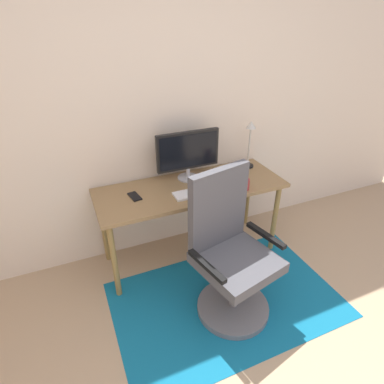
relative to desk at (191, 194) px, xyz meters
name	(u,v)px	position (x,y,z in m)	size (l,w,h in m)	color
wall_back	(156,105)	(-0.16, 0.36, 0.67)	(6.00, 0.10, 2.60)	beige
area_rug	(226,299)	(0.03, -0.61, -0.63)	(1.70, 1.07, 0.01)	#11648A
desk	(191,194)	(0.00, 0.00, 0.00)	(1.55, 0.57, 0.70)	olive
monitor	(188,152)	(0.03, 0.14, 0.31)	(0.54, 0.18, 0.42)	#B2B2B7
keyboard	(200,192)	(0.03, -0.12, 0.08)	(0.43, 0.13, 0.02)	white
computer_mouse	(231,182)	(0.32, -0.08, 0.09)	(0.06, 0.10, 0.03)	black
coffee_cup	(245,184)	(0.37, -0.21, 0.12)	(0.08, 0.08, 0.09)	maroon
cell_phone	(135,196)	(-0.47, 0.02, 0.08)	(0.07, 0.14, 0.01)	black
desk_lamp	(250,139)	(0.63, 0.15, 0.34)	(0.11, 0.11, 0.42)	black
office_chair	(230,259)	(0.02, -0.65, -0.19)	(0.63, 0.58, 1.08)	slate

